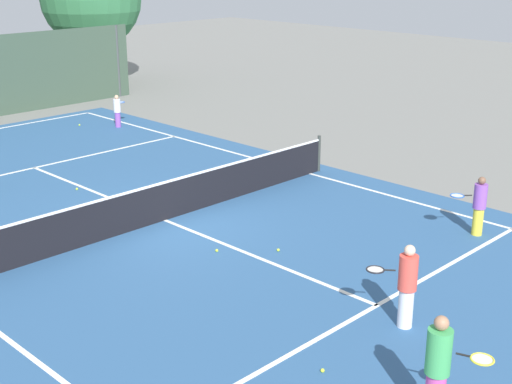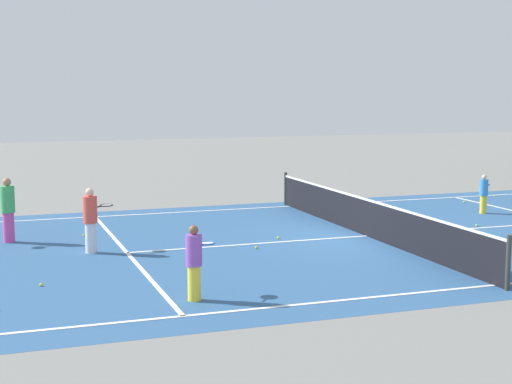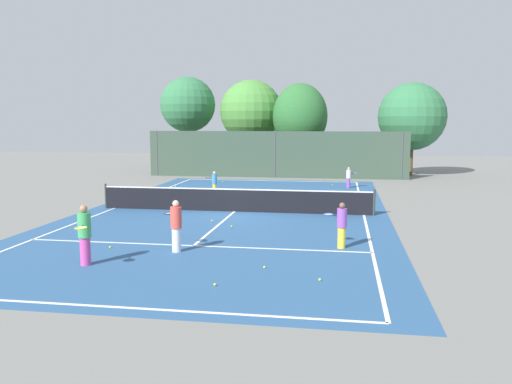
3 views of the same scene
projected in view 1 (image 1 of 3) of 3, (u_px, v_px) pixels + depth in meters
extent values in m
plane|color=slate|center=(165.00, 220.00, 17.80)|extent=(80.00, 80.00, 0.00)
cube|color=#2D5684|center=(165.00, 220.00, 17.80)|extent=(13.00, 25.00, 0.00)
cube|color=white|center=(310.00, 174.00, 21.50)|extent=(0.10, 24.00, 0.01)
cube|color=white|center=(377.00, 305.00, 13.53)|extent=(11.00, 0.10, 0.01)
cube|color=white|center=(34.00, 168.00, 22.07)|extent=(11.00, 0.10, 0.01)
cube|color=white|center=(165.00, 220.00, 17.80)|extent=(0.10, 12.80, 0.01)
cylinder|color=#333833|center=(319.00, 153.00, 21.60)|extent=(0.10, 0.10, 1.10)
cube|color=black|center=(164.00, 202.00, 17.65)|extent=(11.80, 0.03, 0.95)
cube|color=white|center=(163.00, 183.00, 17.49)|extent=(11.80, 0.04, 0.05)
cylinder|color=#3F4447|center=(118.00, 61.00, 32.35)|extent=(0.12, 0.12, 3.20)
cylinder|color=brown|center=(95.00, 60.00, 35.30)|extent=(0.35, 0.35, 2.40)
cylinder|color=yellow|center=(478.00, 221.00, 16.81)|extent=(0.24, 0.24, 0.66)
cylinder|color=purple|center=(480.00, 196.00, 16.61)|extent=(0.30, 0.30, 0.58)
sphere|color=brown|center=(482.00, 181.00, 16.49)|extent=(0.18, 0.18, 0.18)
cylinder|color=black|center=(468.00, 195.00, 16.58)|extent=(0.17, 0.15, 0.03)
torus|color=blue|center=(457.00, 196.00, 16.56)|extent=(0.47, 0.47, 0.03)
cylinder|color=silver|center=(457.00, 196.00, 16.56)|extent=(0.39, 0.39, 0.00)
cylinder|color=purple|center=(118.00, 120.00, 27.08)|extent=(0.21, 0.21, 0.57)
cylinder|color=silver|center=(117.00, 106.00, 26.91)|extent=(0.26, 0.26, 0.50)
sphere|color=tan|center=(116.00, 97.00, 26.81)|extent=(0.15, 0.15, 0.15)
cylinder|color=black|center=(119.00, 103.00, 27.17)|extent=(0.17, 0.15, 0.03)
torus|color=blue|center=(121.00, 102.00, 27.41)|extent=(0.47, 0.47, 0.03)
cylinder|color=silver|center=(121.00, 102.00, 27.41)|extent=(0.39, 0.39, 0.00)
cylinder|color=silver|center=(406.00, 308.00, 12.68)|extent=(0.27, 0.27, 0.73)
cylinder|color=#E54C3F|center=(408.00, 273.00, 12.46)|extent=(0.33, 0.33, 0.64)
sphere|color=beige|center=(410.00, 250.00, 12.33)|extent=(0.20, 0.20, 0.20)
cylinder|color=black|center=(390.00, 270.00, 12.48)|extent=(0.15, 0.17, 0.03)
torus|color=black|center=(375.00, 270.00, 12.50)|extent=(0.46, 0.46, 0.03)
cylinder|color=silver|center=(375.00, 270.00, 12.50)|extent=(0.39, 0.39, 0.00)
cylinder|color=#3FA559|center=(439.00, 352.00, 9.89)|extent=(0.35, 0.35, 0.68)
sphere|color=#A37556|center=(442.00, 323.00, 9.75)|extent=(0.21, 0.21, 0.21)
cylinder|color=black|center=(463.00, 355.00, 9.75)|extent=(0.09, 0.20, 0.03)
torus|color=yellow|center=(482.00, 359.00, 9.65)|extent=(0.42, 0.42, 0.03)
cylinder|color=silver|center=(482.00, 359.00, 9.65)|extent=(0.35, 0.35, 0.00)
cube|color=red|center=(111.00, 210.00, 17.98)|extent=(0.44, 0.34, 0.36)
sphere|color=#CCE533|center=(107.00, 203.00, 17.85)|extent=(0.07, 0.07, 0.07)
sphere|color=#CCE533|center=(112.00, 201.00, 18.01)|extent=(0.07, 0.07, 0.07)
sphere|color=#CCE533|center=(278.00, 250.00, 15.96)|extent=(0.07, 0.07, 0.07)
sphere|color=#CCE533|center=(323.00, 370.00, 11.39)|extent=(0.07, 0.07, 0.07)
sphere|color=#CCE533|center=(217.00, 250.00, 15.93)|extent=(0.07, 0.07, 0.07)
sphere|color=#CCE533|center=(77.00, 189.00, 20.03)|extent=(0.07, 0.07, 0.07)
sphere|color=#CCE533|center=(9.00, 245.00, 16.22)|extent=(0.07, 0.07, 0.07)
sphere|color=#CCE533|center=(137.00, 203.00, 18.95)|extent=(0.07, 0.07, 0.07)
sphere|color=#CCE533|center=(110.00, 209.00, 18.52)|extent=(0.07, 0.07, 0.07)
sphere|color=#CCE533|center=(79.00, 125.00, 27.34)|extent=(0.07, 0.07, 0.07)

